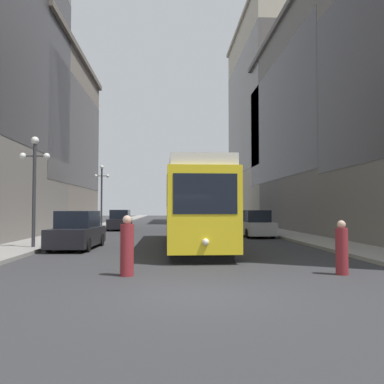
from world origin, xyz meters
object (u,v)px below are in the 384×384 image
object	(u,v)px
streetcar	(192,205)
parked_car_left_mid	(78,231)
pedestrian_crossing_near	(127,248)
lamp_post_left_near	(34,174)
parked_car_right_far	(254,224)
lamp_post_left_far	(102,187)
transit_bus	(210,208)
parked_car_left_near	(120,221)
pedestrian_crossing_far	(342,249)

from	to	relation	value
streetcar	parked_car_left_mid	bearing A→B (deg)	-169.75
pedestrian_crossing_near	lamp_post_left_near	world-z (taller)	lamp_post_left_near
parked_car_right_far	lamp_post_left_far	size ratio (longest dim) A/B	0.86
lamp_post_left_far	lamp_post_left_near	bearing A→B (deg)	-90.00
transit_bus	lamp_post_left_far	bearing A→B (deg)	-161.05
streetcar	parked_car_left_mid	size ratio (longest dim) A/B	3.04
parked_car_left_mid	lamp_post_left_far	bearing A→B (deg)	98.35
pedestrian_crossing_near	lamp_post_left_near	size ratio (longest dim) A/B	0.34
parked_car_left_near	pedestrian_crossing_far	xyz separation A→B (m)	(9.48, -24.30, -0.10)
streetcar	parked_car_left_mid	xyz separation A→B (m)	(-5.59, -1.06, -1.26)
parked_car_left_near	lamp_post_left_far	distance (m)	3.91
parked_car_right_far	pedestrian_crossing_near	world-z (taller)	parked_car_right_far
parked_car_left_mid	pedestrian_crossing_near	distance (m)	8.48
pedestrian_crossing_near	streetcar	bearing A→B (deg)	56.59
lamp_post_left_far	pedestrian_crossing_far	bearing A→B (deg)	-66.12
lamp_post_left_near	transit_bus	bearing A→B (deg)	63.98
streetcar	pedestrian_crossing_far	world-z (taller)	streetcar
pedestrian_crossing_near	pedestrian_crossing_far	bearing A→B (deg)	-19.85
parked_car_left_mid	pedestrian_crossing_near	xyz separation A→B (m)	(3.21, -7.85, -0.03)
streetcar	lamp_post_left_far	distance (m)	18.35
parked_car_left_near	parked_car_left_mid	bearing A→B (deg)	-90.48
parked_car_left_mid	parked_car_right_far	bearing A→B (deg)	38.79
pedestrian_crossing_near	transit_bus	bearing A→B (deg)	60.99
transit_bus	lamp_post_left_far	xyz separation A→B (m)	(-10.48, -3.20, 2.01)
parked_car_left_mid	pedestrian_crossing_far	world-z (taller)	parked_car_left_mid
parked_car_left_mid	pedestrian_crossing_near	world-z (taller)	parked_car_left_mid
streetcar	parked_car_right_far	distance (m)	8.17
parked_car_left_near	lamp_post_left_near	bearing A→B (deg)	-96.92
pedestrian_crossing_far	transit_bus	bearing A→B (deg)	72.42
pedestrian_crossing_near	lamp_post_left_far	bearing A→B (deg)	82.88
streetcar	parked_car_left_near	distance (m)	16.28
transit_bus	lamp_post_left_far	world-z (taller)	lamp_post_left_far
lamp_post_left_near	streetcar	bearing A→B (deg)	12.17
transit_bus	lamp_post_left_near	size ratio (longest dim) A/B	2.31
parked_car_left_near	parked_car_right_far	xyz separation A→B (m)	(10.29, -8.67, 0.00)
parked_car_right_far	lamp_post_left_far	xyz separation A→B (m)	(-12.18, 10.08, 3.11)
parked_car_left_mid	lamp_post_left_far	distance (m)	18.08
pedestrian_crossing_near	pedestrian_crossing_far	size ratio (longest dim) A/B	1.10
parked_car_right_far	pedestrian_crossing_far	size ratio (longest dim) A/B	3.17
transit_bus	pedestrian_crossing_far	size ratio (longest dim) A/B	7.50
transit_bus	pedestrian_crossing_far	xyz separation A→B (m)	(0.90, -28.91, -1.21)
lamp_post_left_near	lamp_post_left_far	world-z (taller)	lamp_post_left_far
pedestrian_crossing_far	parked_car_right_far	bearing A→B (deg)	67.70
streetcar	transit_bus	world-z (taller)	streetcar
parked_car_right_far	lamp_post_left_near	bearing A→B (deg)	31.57
parked_car_left_mid	pedestrian_crossing_near	bearing A→B (deg)	-65.52
transit_bus	pedestrian_crossing_far	distance (m)	28.95
transit_bus	streetcar	bearing A→B (deg)	-96.60
pedestrian_crossing_far	parked_car_left_near	bearing A→B (deg)	91.95
streetcar	parked_car_left_near	bearing A→B (deg)	109.67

